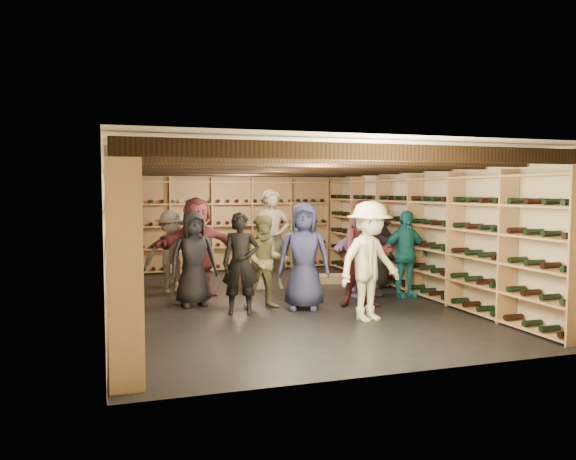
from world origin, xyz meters
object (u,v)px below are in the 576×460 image
(person_3, at_px, (370,261))
(person_9, at_px, (171,252))
(person_11, at_px, (365,250))
(person_10, at_px, (302,250))
(person_2, at_px, (266,262))
(person_7, at_px, (273,240))
(person_12, at_px, (377,245))
(crate_stack_left, at_px, (190,268))
(person_6, at_px, (304,256))
(person_8, at_px, (366,254))
(person_5, at_px, (197,247))
(person_4, at_px, (405,254))
(person_1, at_px, (241,263))
(crate_stack_right, at_px, (251,275))
(crate_loose, at_px, (332,279))
(person_0, at_px, (194,258))

(person_3, xyz_separation_m, person_9, (-2.45, 3.09, -0.10))
(person_11, bearing_deg, person_10, 111.52)
(person_2, relative_size, person_7, 0.79)
(person_12, bearing_deg, person_7, 145.85)
(crate_stack_left, xyz_separation_m, person_6, (1.38, -2.83, 0.49))
(crate_stack_left, xyz_separation_m, person_8, (2.38, -2.94, 0.51))
(person_3, height_order, person_9, person_3)
(crate_stack_left, distance_m, person_5, 1.32)
(person_11, bearing_deg, person_2, 178.14)
(person_4, bearing_deg, person_5, 158.39)
(person_4, bearing_deg, person_12, 87.58)
(person_1, xyz_separation_m, person_7, (1.05, 1.92, 0.17))
(person_6, bearing_deg, person_9, 154.50)
(person_11, bearing_deg, person_6, -167.94)
(crate_stack_right, bearing_deg, person_12, -13.68)
(crate_loose, relative_size, person_10, 0.34)
(crate_stack_left, relative_size, person_7, 0.36)
(person_3, relative_size, person_9, 1.14)
(crate_loose, xyz_separation_m, person_3, (-0.74, -3.20, 0.77))
(person_4, height_order, person_12, person_12)
(crate_stack_right, height_order, person_11, person_11)
(person_6, distance_m, person_8, 1.00)
(person_1, xyz_separation_m, person_8, (2.01, -0.09, 0.09))
(person_5, height_order, person_6, person_5)
(crate_stack_right, bearing_deg, person_5, -156.72)
(crate_stack_left, relative_size, person_1, 0.44)
(crate_loose, bearing_deg, person_10, -151.49)
(crate_loose, relative_size, person_0, 0.33)
(crate_stack_left, distance_m, crate_stack_right, 1.28)
(person_10, bearing_deg, person_2, -124.35)
(person_1, height_order, person_5, person_5)
(person_4, height_order, person_11, person_11)
(crate_stack_left, height_order, person_1, person_1)
(person_3, relative_size, person_4, 1.13)
(crate_stack_right, distance_m, person_4, 2.91)
(person_3, bearing_deg, person_11, 47.48)
(person_5, relative_size, person_7, 0.93)
(crate_stack_left, xyz_separation_m, person_7, (1.42, -0.93, 0.60))
(person_4, bearing_deg, person_0, 171.66)
(person_7, relative_size, person_10, 1.27)
(person_5, bearing_deg, person_0, -107.23)
(person_1, relative_size, person_2, 1.03)
(person_10, bearing_deg, person_12, -7.84)
(crate_stack_right, height_order, person_10, person_10)
(person_9, bearing_deg, person_6, -52.50)
(person_4, height_order, person_10, person_4)
(crate_loose, bearing_deg, person_7, -167.00)
(person_3, height_order, person_10, person_3)
(person_2, xyz_separation_m, person_12, (2.55, 1.26, 0.06))
(person_0, height_order, person_12, person_12)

